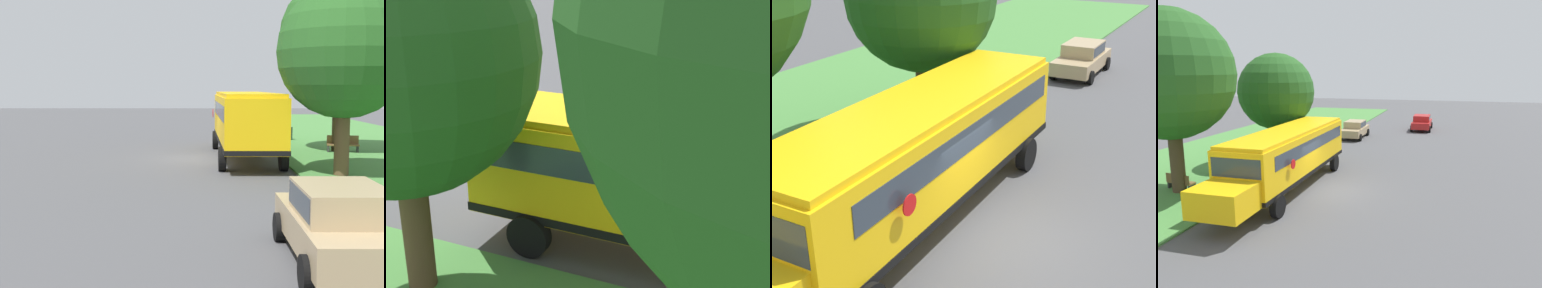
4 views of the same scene
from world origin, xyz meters
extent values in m
plane|color=#4C4C4F|center=(0.00, 0.00, 0.00)|extent=(120.00, 120.00, 0.00)
cube|color=yellow|center=(-2.35, 0.15, 1.90)|extent=(2.50, 10.50, 2.20)
cube|color=yellow|center=(-2.35, -6.05, 1.35)|extent=(2.20, 1.90, 1.10)
cube|color=yellow|center=(-2.35, 0.15, 3.08)|extent=(2.35, 10.29, 0.16)
cube|color=black|center=(-2.35, 0.15, 0.92)|extent=(2.54, 10.54, 0.20)
cube|color=#2D3842|center=(-2.35, 0.45, 2.36)|extent=(2.53, 9.24, 0.64)
cube|color=#2D3842|center=(-2.35, -5.05, 2.36)|extent=(2.25, 0.12, 0.80)
cylinder|color=red|center=(-0.92, -2.74, 2.05)|extent=(0.03, 0.44, 0.44)
cylinder|color=black|center=(-1.10, -4.05, 0.50)|extent=(0.30, 1.00, 1.00)
cylinder|color=black|center=(-3.60, -4.05, 0.50)|extent=(0.30, 1.00, 1.00)
cylinder|color=black|center=(-1.10, 3.82, 0.50)|extent=(0.30, 1.00, 1.00)
cylinder|color=black|center=(-3.60, 3.82, 0.50)|extent=(0.30, 1.00, 1.00)
cube|color=tan|center=(-2.80, 15.23, 0.64)|extent=(1.80, 4.40, 0.64)
cube|color=tan|center=(-2.80, 15.38, 1.26)|extent=(1.60, 2.20, 0.60)
cube|color=#2D3842|center=(-2.80, 15.38, 1.28)|extent=(1.62, 2.02, 0.45)
cylinder|color=black|center=(-1.90, 13.74, 0.32)|extent=(0.22, 0.64, 0.64)
cylinder|color=black|center=(-3.70, 13.74, 0.32)|extent=(0.22, 0.64, 0.64)
cylinder|color=black|center=(-1.90, 16.73, 0.32)|extent=(0.22, 0.64, 0.64)
cylinder|color=#4C3826|center=(-7.47, -2.38, 1.80)|extent=(0.70, 0.70, 3.61)
sphere|color=#23561E|center=(-7.47, -2.38, 5.99)|extent=(6.36, 6.36, 6.36)
sphere|color=#23561E|center=(-7.01, -1.71, 6.02)|extent=(3.73, 3.73, 3.73)
cylinder|color=brown|center=(-5.58, 5.20, 1.43)|extent=(0.57, 0.57, 2.87)
sphere|color=#23561E|center=(-5.58, 5.20, 4.77)|extent=(5.08, 5.08, 5.08)
sphere|color=#23561E|center=(-5.62, 5.59, 5.21)|extent=(3.50, 3.50, 3.50)
cylinder|color=gray|center=(-4.60, -9.58, 1.05)|extent=(0.08, 0.08, 2.10)
cylinder|color=red|center=(-4.60, -9.58, 2.40)|extent=(0.03, 0.68, 0.68)
cube|color=brown|center=(-7.62, -2.05, 0.45)|extent=(1.66, 0.76, 0.08)
cube|color=brown|center=(-7.66, -2.27, 0.70)|extent=(1.59, 0.32, 0.44)
cube|color=#333333|center=(-6.89, -2.17, 0.23)|extent=(0.15, 0.46, 0.45)
cube|color=#333333|center=(-8.35, -1.93, 0.23)|extent=(0.15, 0.46, 0.45)
cylinder|color=#2D4C33|center=(-5.88, -8.46, 0.45)|extent=(0.56, 0.56, 0.90)
camera|label=1|loc=(-0.04, 25.42, 3.44)|focal=50.00mm
camera|label=2|loc=(-12.75, -1.50, 6.47)|focal=50.00mm
camera|label=3|loc=(4.20, -10.13, 7.08)|focal=50.00mm
camera|label=4|loc=(5.89, -17.78, 6.24)|focal=35.00mm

